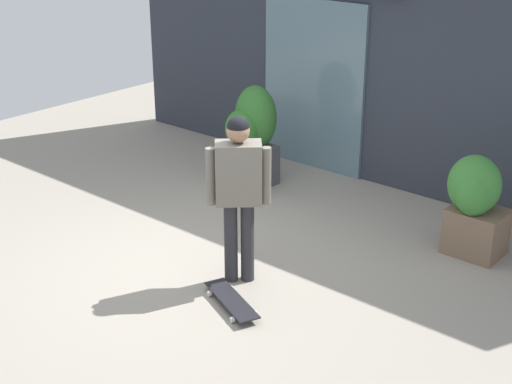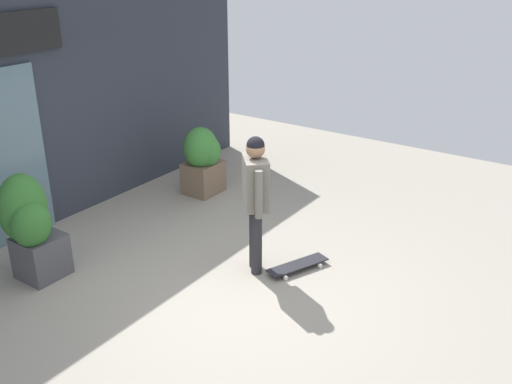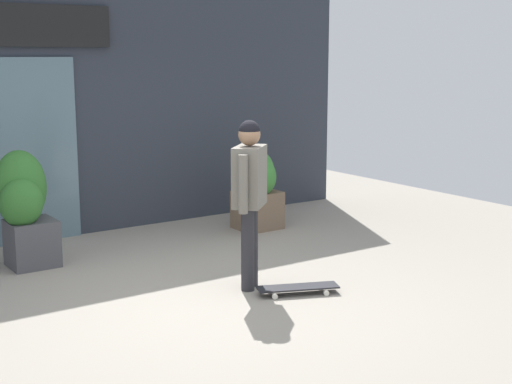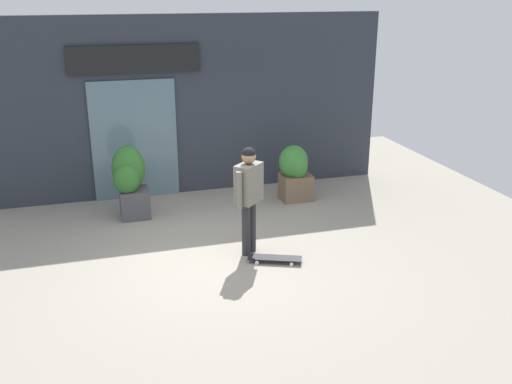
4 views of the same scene
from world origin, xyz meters
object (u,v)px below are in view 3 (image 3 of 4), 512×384
object	(u,v)px
planter_box_right	(257,186)
skateboard	(298,288)
planter_box_left	(24,207)
skateboarder	(249,187)

from	to	relation	value
planter_box_right	skateboard	bearing A→B (deg)	-116.26
planter_box_left	planter_box_right	xyz separation A→B (m)	(3.05, -0.03, -0.08)
skateboarder	planter_box_right	bearing A→B (deg)	101.02
skateboard	planter_box_right	world-z (taller)	planter_box_right
skateboard	planter_box_left	bearing A→B (deg)	149.92
skateboard	planter_box_left	size ratio (longest dim) A/B	0.64
skateboarder	skateboard	xyz separation A→B (m)	(0.28, -0.42, -0.96)
skateboarder	planter_box_left	world-z (taller)	skateboarder
skateboard	planter_box_right	xyz separation A→B (m)	(1.19, 2.42, 0.52)
skateboarder	skateboard	world-z (taller)	skateboarder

